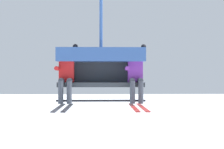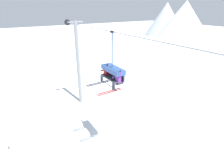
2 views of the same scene
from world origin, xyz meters
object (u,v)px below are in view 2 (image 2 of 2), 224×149
at_px(chairlift_chair, 113,71).
at_px(skier_purple, 117,80).
at_px(skier_red, 105,73).
at_px(lift_tower_near, 78,62).

relative_size(chairlift_chair, skier_purple, 2.03).
bearing_deg(chairlift_chair, skier_red, -163.99).
distance_m(chairlift_chair, skier_purple, 0.84).
xyz_separation_m(chairlift_chair, skier_purple, (0.75, -0.21, -0.30)).
bearing_deg(skier_red, chairlift_chair, 16.01).
distance_m(lift_tower_near, chairlift_chair, 8.23).
xyz_separation_m(lift_tower_near, skier_purple, (8.78, -0.92, 1.33)).
distance_m(skier_red, skier_purple, 1.49).
bearing_deg(skier_purple, skier_red, 180.00).
relative_size(lift_tower_near, skier_purple, 5.39).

